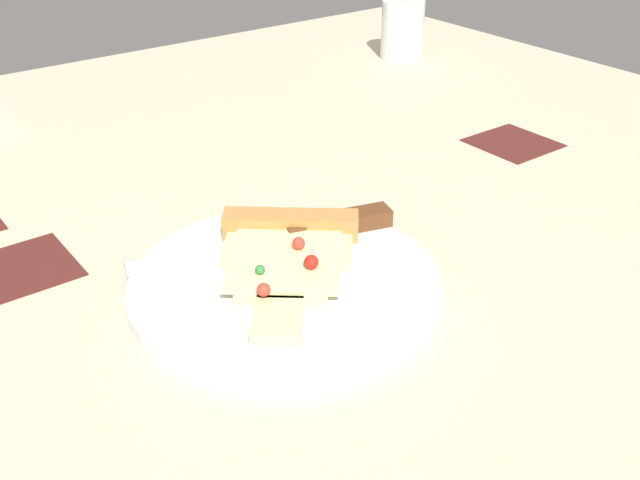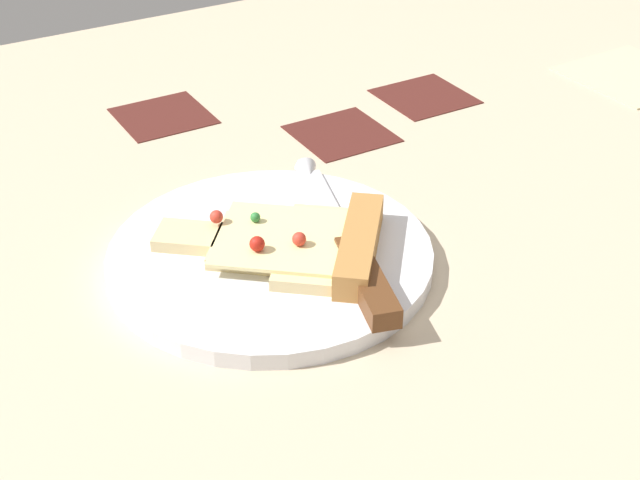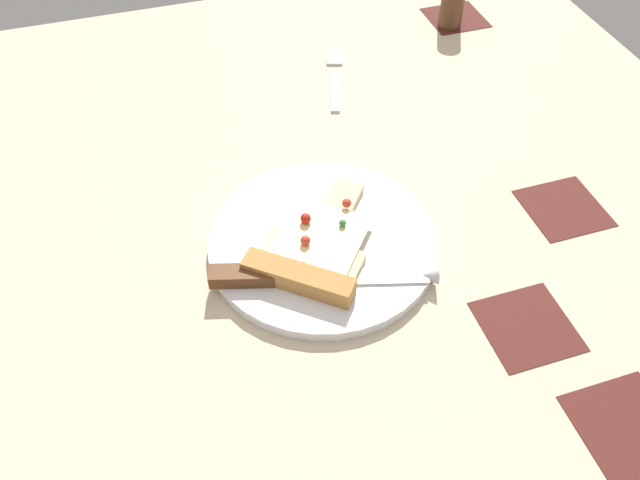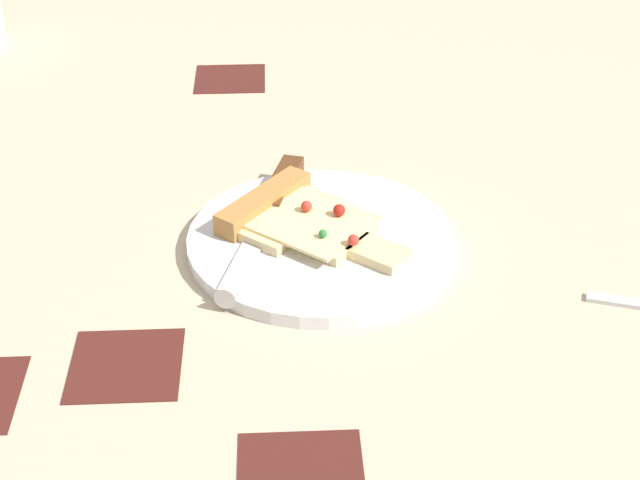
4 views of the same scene
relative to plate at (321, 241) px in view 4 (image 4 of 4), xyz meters
The scene contains 4 objects.
ground_plane 11.76cm from the plate, 127.03° to the left, with size 134.09×134.09×3.00cm.
plate is the anchor object (origin of this frame).
pizza_slice 2.98cm from the plate, 140.74° to the left, with size 18.43×17.01×2.48cm.
knife 6.38cm from the plate, 141.15° to the left, with size 8.62×23.65×2.45cm.
Camera 4 is at (2.99, -87.13, 51.90)cm, focal length 54.94 mm.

